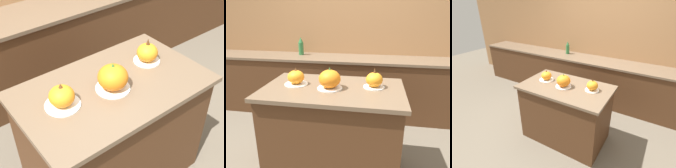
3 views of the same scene
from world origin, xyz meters
The scene contains 5 objects.
kitchen_island centered at (0.00, 0.00, 0.45)m, with size 1.26×0.77×0.90m.
back_counter centered at (0.00, 1.34, 0.45)m, with size 6.00×0.60×0.89m.
pumpkin_cake_left centered at (-0.36, 0.03, 0.96)m, with size 0.22×0.22×0.16m.
pumpkin_cake_center centered at (-0.02, -0.03, 0.98)m, with size 0.22×0.22×0.20m.
pumpkin_cake_right centered at (0.36, 0.07, 0.96)m, with size 0.19×0.19×0.18m.
Camera 1 is at (-0.98, -1.24, 2.12)m, focal length 50.00 mm.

